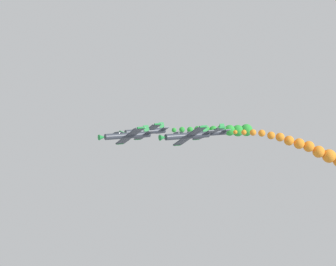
# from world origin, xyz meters

# --- Properties ---
(airplane_lead) EXTENTS (8.89, 10.35, 4.18)m
(airplane_lead) POSITION_xyz_m (0.18, 8.63, 134.20)
(airplane_lead) COLOR #333842
(airplane_left_inner) EXTENTS (8.75, 10.35, 4.51)m
(airplane_left_inner) POSITION_xyz_m (-7.36, 0.59, 134.42)
(airplane_left_inner) COLOR #333842
(airplane_right_inner) EXTENTS (8.86, 10.35, 4.27)m
(airplane_right_inner) POSITION_xyz_m (7.90, 0.75, 133.81)
(airplane_right_inner) COLOR #333842
(smoke_trail_right_inner) EXTENTS (5.24, 18.58, 2.70)m
(smoke_trail_right_inner) POSITION_xyz_m (5.74, -18.75, 133.23)
(smoke_trail_right_inner) COLOR green
(airplane_left_outer) EXTENTS (9.13, 10.35, 3.56)m
(airplane_left_outer) POSITION_xyz_m (-0.43, -8.56, 133.71)
(airplane_left_outer) COLOR #333842
(smoke_trail_left_outer) EXTENTS (10.15, 27.90, 10.28)m
(smoke_trail_left_outer) POSITION_xyz_m (-5.75, -35.51, 128.22)
(smoke_trail_left_outer) COLOR orange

